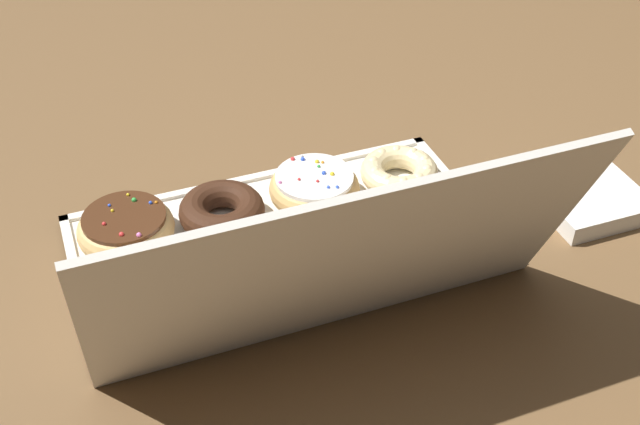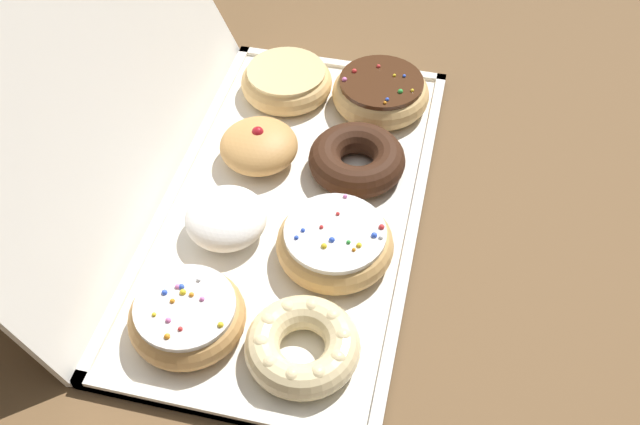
# 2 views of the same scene
# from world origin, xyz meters

# --- Properties ---
(ground_plane) EXTENTS (3.00, 3.00, 0.00)m
(ground_plane) POSITION_xyz_m (0.00, 0.00, 0.00)
(ground_plane) COLOR brown
(donut_box) EXTENTS (0.53, 0.28, 0.01)m
(donut_box) POSITION_xyz_m (0.00, 0.00, 0.01)
(donut_box) COLOR silver
(donut_box) RESTS_ON ground
(box_lid_open) EXTENTS (0.53, 0.12, 0.27)m
(box_lid_open) POSITION_xyz_m (0.00, 0.20, 0.13)
(box_lid_open) COLOR silver
(box_lid_open) RESTS_ON ground
(cruller_donut_0) EXTENTS (0.11, 0.11, 0.03)m
(cruller_donut_0) POSITION_xyz_m (-0.19, -0.06, 0.03)
(cruller_donut_0) COLOR beige
(cruller_donut_0) RESTS_ON donut_box
(sprinkle_donut_1) EXTENTS (0.12, 0.12, 0.04)m
(sprinkle_donut_1) POSITION_xyz_m (-0.06, -0.06, 0.03)
(sprinkle_donut_1) COLOR tan
(sprinkle_donut_1) RESTS_ON donut_box
(chocolate_cake_ring_donut_2) EXTENTS (0.11, 0.11, 0.04)m
(chocolate_cake_ring_donut_2) POSITION_xyz_m (0.06, -0.06, 0.03)
(chocolate_cake_ring_donut_2) COLOR #381E11
(chocolate_cake_ring_donut_2) RESTS_ON donut_box
(sprinkle_donut_3) EXTENTS (0.12, 0.12, 0.04)m
(sprinkle_donut_3) POSITION_xyz_m (0.19, -0.07, 0.03)
(sprinkle_donut_3) COLOR #E5B770
(sprinkle_donut_3) RESTS_ON donut_box
(sprinkle_donut_4) EXTENTS (0.11, 0.11, 0.04)m
(sprinkle_donut_4) POSITION_xyz_m (-0.18, 0.06, 0.03)
(sprinkle_donut_4) COLOR tan
(sprinkle_donut_4) RESTS_ON donut_box
(powdered_filled_donut_5) EXTENTS (0.09, 0.09, 0.04)m
(powdered_filled_donut_5) POSITION_xyz_m (-0.06, 0.06, 0.03)
(powdered_filled_donut_5) COLOR white
(powdered_filled_donut_5) RESTS_ON donut_box
(jelly_filled_donut_6) EXTENTS (0.09, 0.09, 0.05)m
(jelly_filled_donut_6) POSITION_xyz_m (0.06, 0.06, 0.03)
(jelly_filled_donut_6) COLOR tan
(jelly_filled_donut_6) RESTS_ON donut_box
(glazed_ring_donut_7) EXTENTS (0.12, 0.12, 0.04)m
(glazed_ring_donut_7) POSITION_xyz_m (0.18, 0.06, 0.03)
(glazed_ring_donut_7) COLOR #E5B770
(glazed_ring_donut_7) RESTS_ON donut_box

